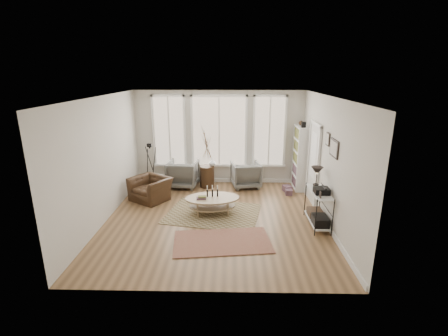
{
  "coord_description": "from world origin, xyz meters",
  "views": [
    {
      "loc": [
        0.38,
        -7.2,
        3.42
      ],
      "look_at": [
        0.2,
        0.6,
        1.1
      ],
      "focal_mm": 26.0,
      "sensor_mm": 36.0,
      "label": 1
    }
  ],
  "objects_px": {
    "bookcase": "(300,158)",
    "armchair_left": "(183,174)",
    "low_shelf": "(318,204)",
    "accent_chair": "(151,189)",
    "armchair_right": "(246,175)",
    "side_table": "(207,159)",
    "coffee_table": "(212,201)"
  },
  "relations": [
    {
      "from": "side_table",
      "to": "accent_chair",
      "type": "bearing_deg",
      "value": -143.52
    },
    {
      "from": "armchair_right",
      "to": "side_table",
      "type": "distance_m",
      "value": 1.29
    },
    {
      "from": "armchair_left",
      "to": "accent_chair",
      "type": "bearing_deg",
      "value": 61.39
    },
    {
      "from": "armchair_right",
      "to": "side_table",
      "type": "height_order",
      "value": "side_table"
    },
    {
      "from": "low_shelf",
      "to": "coffee_table",
      "type": "distance_m",
      "value": 2.55
    },
    {
      "from": "coffee_table",
      "to": "armchair_right",
      "type": "height_order",
      "value": "armchair_right"
    },
    {
      "from": "armchair_right",
      "to": "side_table",
      "type": "relative_size",
      "value": 0.46
    },
    {
      "from": "low_shelf",
      "to": "coffee_table",
      "type": "xyz_separation_m",
      "value": [
        -2.47,
        0.59,
        -0.18
      ]
    },
    {
      "from": "bookcase",
      "to": "coffee_table",
      "type": "xyz_separation_m",
      "value": [
        -2.53,
        -1.93,
        -0.62
      ]
    },
    {
      "from": "bookcase",
      "to": "armchair_right",
      "type": "relative_size",
      "value": 2.41
    },
    {
      "from": "bookcase",
      "to": "accent_chair",
      "type": "height_order",
      "value": "bookcase"
    },
    {
      "from": "armchair_left",
      "to": "side_table",
      "type": "bearing_deg",
      "value": -174.62
    },
    {
      "from": "bookcase",
      "to": "accent_chair",
      "type": "distance_m",
      "value": 4.46
    },
    {
      "from": "coffee_table",
      "to": "armchair_right",
      "type": "distance_m",
      "value": 2.2
    },
    {
      "from": "armchair_right",
      "to": "accent_chair",
      "type": "xyz_separation_m",
      "value": [
        -2.67,
        -1.13,
        -0.07
      ]
    },
    {
      "from": "bookcase",
      "to": "side_table",
      "type": "height_order",
      "value": "bookcase"
    },
    {
      "from": "coffee_table",
      "to": "armchair_left",
      "type": "xyz_separation_m",
      "value": [
        -1.01,
        1.97,
        0.08
      ]
    },
    {
      "from": "side_table",
      "to": "armchair_right",
      "type": "bearing_deg",
      "value": 1.32
    },
    {
      "from": "bookcase",
      "to": "low_shelf",
      "type": "xyz_separation_m",
      "value": [
        -0.06,
        -2.52,
        -0.44
      ]
    },
    {
      "from": "bookcase",
      "to": "armchair_left",
      "type": "height_order",
      "value": "bookcase"
    },
    {
      "from": "bookcase",
      "to": "low_shelf",
      "type": "relative_size",
      "value": 1.58
    },
    {
      "from": "armchair_right",
      "to": "armchair_left",
      "type": "bearing_deg",
      "value": -9.45
    },
    {
      "from": "armchair_left",
      "to": "side_table",
      "type": "height_order",
      "value": "side_table"
    },
    {
      "from": "armchair_left",
      "to": "armchair_right",
      "type": "distance_m",
      "value": 1.93
    },
    {
      "from": "side_table",
      "to": "accent_chair",
      "type": "xyz_separation_m",
      "value": [
        -1.49,
        -1.1,
        -0.57
      ]
    },
    {
      "from": "armchair_right",
      "to": "side_table",
      "type": "bearing_deg",
      "value": -8.91
    },
    {
      "from": "low_shelf",
      "to": "armchair_right",
      "type": "bearing_deg",
      "value": 120.93
    },
    {
      "from": "coffee_table",
      "to": "armchair_right",
      "type": "relative_size",
      "value": 1.68
    },
    {
      "from": "side_table",
      "to": "coffee_table",
      "type": "bearing_deg",
      "value": -82.29
    },
    {
      "from": "coffee_table",
      "to": "accent_chair",
      "type": "relative_size",
      "value": 1.47
    },
    {
      "from": "armchair_right",
      "to": "accent_chair",
      "type": "height_order",
      "value": "armchair_right"
    },
    {
      "from": "bookcase",
      "to": "accent_chair",
      "type": "relative_size",
      "value": 2.1
    }
  ]
}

